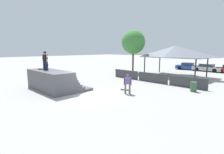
{
  "coord_description": "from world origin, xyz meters",
  "views": [
    {
      "loc": [
        11.51,
        -8.11,
        3.66
      ],
      "look_at": [
        -0.4,
        3.71,
        0.98
      ],
      "focal_mm": 28.0,
      "sensor_mm": 36.0,
      "label": 1
    }
  ],
  "objects_px": {
    "skateboard_on_ground": "(124,90)",
    "tree_beside_pavilion": "(133,42)",
    "trash_bin": "(194,87)",
    "skateboard_on_deck": "(40,69)",
    "bystander_walking": "(128,83)",
    "parked_car_silver": "(207,68)",
    "skater_on_deck": "(45,59)",
    "parked_car_blue": "(188,66)"
  },
  "relations": [
    {
      "from": "skateboard_on_ground",
      "to": "tree_beside_pavilion",
      "type": "distance_m",
      "value": 13.3
    },
    {
      "from": "skateboard_on_ground",
      "to": "trash_bin",
      "type": "distance_m",
      "value": 6.02
    },
    {
      "from": "skateboard_on_deck",
      "to": "tree_beside_pavilion",
      "type": "relative_size",
      "value": 0.12
    },
    {
      "from": "skateboard_on_deck",
      "to": "trash_bin",
      "type": "bearing_deg",
      "value": 38.52
    },
    {
      "from": "bystander_walking",
      "to": "parked_car_silver",
      "type": "height_order",
      "value": "bystander_walking"
    },
    {
      "from": "skater_on_deck",
      "to": "parked_car_silver",
      "type": "xyz_separation_m",
      "value": [
        6.09,
        24.73,
        -2.16
      ]
    },
    {
      "from": "trash_bin",
      "to": "parked_car_silver",
      "type": "xyz_separation_m",
      "value": [
        -3.8,
        16.04,
        0.18
      ]
    },
    {
      "from": "skateboard_on_deck",
      "to": "tree_beside_pavilion",
      "type": "bearing_deg",
      "value": 92.81
    },
    {
      "from": "tree_beside_pavilion",
      "to": "parked_car_silver",
      "type": "bearing_deg",
      "value": 50.89
    },
    {
      "from": "trash_bin",
      "to": "parked_car_silver",
      "type": "distance_m",
      "value": 16.49
    },
    {
      "from": "skateboard_on_ground",
      "to": "skater_on_deck",
      "type": "bearing_deg",
      "value": 19.11
    },
    {
      "from": "skater_on_deck",
      "to": "tree_beside_pavilion",
      "type": "xyz_separation_m",
      "value": [
        -1.83,
        14.98,
        1.97
      ]
    },
    {
      "from": "skater_on_deck",
      "to": "skateboard_on_ground",
      "type": "distance_m",
      "value": 7.65
    },
    {
      "from": "bystander_walking",
      "to": "skater_on_deck",
      "type": "bearing_deg",
      "value": -4.83
    },
    {
      "from": "skateboard_on_ground",
      "to": "parked_car_blue",
      "type": "bearing_deg",
      "value": -105.99
    },
    {
      "from": "parked_car_blue",
      "to": "parked_car_silver",
      "type": "distance_m",
      "value": 3.2
    },
    {
      "from": "skateboard_on_deck",
      "to": "parked_car_blue",
      "type": "bearing_deg",
      "value": 80.33
    },
    {
      "from": "skateboard_on_deck",
      "to": "trash_bin",
      "type": "relative_size",
      "value": 0.95
    },
    {
      "from": "parked_car_blue",
      "to": "skateboard_on_deck",
      "type": "bearing_deg",
      "value": -106.84
    },
    {
      "from": "skateboard_on_deck",
      "to": "skateboard_on_ground",
      "type": "bearing_deg",
      "value": 38.35
    },
    {
      "from": "skater_on_deck",
      "to": "skateboard_on_ground",
      "type": "xyz_separation_m",
      "value": [
        5.32,
        4.79,
        -2.71
      ]
    },
    {
      "from": "parked_car_blue",
      "to": "trash_bin",
      "type": "bearing_deg",
      "value": -75.52
    },
    {
      "from": "skateboard_on_deck",
      "to": "trash_bin",
      "type": "distance_m",
      "value": 13.86
    },
    {
      "from": "skateboard_on_ground",
      "to": "parked_car_silver",
      "type": "xyz_separation_m",
      "value": [
        0.77,
        19.94,
        0.54
      ]
    },
    {
      "from": "skater_on_deck",
      "to": "skateboard_on_ground",
      "type": "relative_size",
      "value": 2.16
    },
    {
      "from": "trash_bin",
      "to": "skater_on_deck",
      "type": "bearing_deg",
      "value": -138.74
    },
    {
      "from": "parked_car_blue",
      "to": "parked_car_silver",
      "type": "height_order",
      "value": "same"
    },
    {
      "from": "trash_bin",
      "to": "parked_car_silver",
      "type": "height_order",
      "value": "parked_car_silver"
    },
    {
      "from": "skateboard_on_ground",
      "to": "trash_bin",
      "type": "relative_size",
      "value": 0.93
    },
    {
      "from": "skater_on_deck",
      "to": "skateboard_on_ground",
      "type": "bearing_deg",
      "value": 30.89
    },
    {
      "from": "skater_on_deck",
      "to": "parked_car_silver",
      "type": "distance_m",
      "value": 25.56
    },
    {
      "from": "skater_on_deck",
      "to": "parked_car_blue",
      "type": "relative_size",
      "value": 0.39
    },
    {
      "from": "skateboard_on_deck",
      "to": "bystander_walking",
      "type": "distance_m",
      "value": 8.21
    },
    {
      "from": "tree_beside_pavilion",
      "to": "parked_car_blue",
      "type": "relative_size",
      "value": 1.51
    },
    {
      "from": "skateboard_on_deck",
      "to": "skater_on_deck",
      "type": "bearing_deg",
      "value": 17.06
    },
    {
      "from": "skateboard_on_ground",
      "to": "skateboard_on_deck",
      "type": "bearing_deg",
      "value": 17.14
    },
    {
      "from": "trash_bin",
      "to": "parked_car_blue",
      "type": "height_order",
      "value": "parked_car_blue"
    },
    {
      "from": "skater_on_deck",
      "to": "skateboard_on_ground",
      "type": "height_order",
      "value": "skater_on_deck"
    },
    {
      "from": "bystander_walking",
      "to": "tree_beside_pavilion",
      "type": "bearing_deg",
      "value": -90.57
    },
    {
      "from": "tree_beside_pavilion",
      "to": "skateboard_on_ground",
      "type": "bearing_deg",
      "value": -54.94
    },
    {
      "from": "parked_car_silver",
      "to": "tree_beside_pavilion",
      "type": "bearing_deg",
      "value": -126.88
    },
    {
      "from": "bystander_walking",
      "to": "skateboard_on_deck",
      "type": "bearing_deg",
      "value": -5.95
    }
  ]
}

